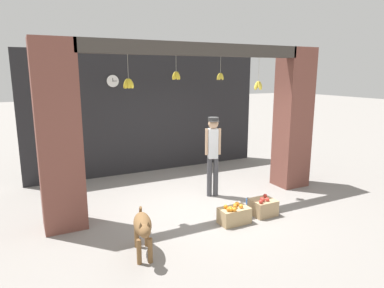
% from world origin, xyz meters
% --- Properties ---
extents(ground_plane, '(60.00, 60.00, 0.00)m').
position_xyz_m(ground_plane, '(0.00, 0.00, 0.00)').
color(ground_plane, gray).
extents(shop_back_wall, '(6.46, 0.12, 3.22)m').
position_xyz_m(shop_back_wall, '(0.00, 2.99, 1.61)').
color(shop_back_wall, '#232326').
rests_on(shop_back_wall, ground_plane).
extents(shop_pillar_left, '(0.70, 0.60, 3.22)m').
position_xyz_m(shop_pillar_left, '(-2.58, 0.30, 1.61)').
color(shop_pillar_left, brown).
rests_on(shop_pillar_left, ground_plane).
extents(shop_pillar_right, '(0.70, 0.60, 3.22)m').
position_xyz_m(shop_pillar_right, '(2.58, 0.30, 1.61)').
color(shop_pillar_right, brown).
rests_on(shop_pillar_right, ground_plane).
extents(storefront_awning, '(4.56, 0.26, 0.92)m').
position_xyz_m(storefront_awning, '(-0.01, 0.12, 3.07)').
color(storefront_awning, '#3D3833').
extents(dog, '(0.41, 0.94, 0.68)m').
position_xyz_m(dog, '(-1.67, -1.28, 0.46)').
color(dog, brown).
rests_on(dog, ground_plane).
extents(shopkeeper, '(0.33, 0.31, 1.75)m').
position_xyz_m(shopkeeper, '(0.52, 0.46, 1.05)').
color(shopkeeper, '#424247').
rests_on(shopkeeper, ground_plane).
extents(fruit_crate_oranges, '(0.55, 0.33, 0.36)m').
position_xyz_m(fruit_crate_oranges, '(0.16, -0.93, 0.16)').
color(fruit_crate_oranges, tan).
rests_on(fruit_crate_oranges, ground_plane).
extents(fruit_crate_apples, '(0.44, 0.41, 0.37)m').
position_xyz_m(fruit_crate_apples, '(0.87, -0.86, 0.16)').
color(fruit_crate_apples, tan).
rests_on(fruit_crate_apples, ground_plane).
extents(water_bottle, '(0.07, 0.07, 0.25)m').
position_xyz_m(water_bottle, '(0.76, -0.52, 0.11)').
color(water_bottle, '#2D60AD').
rests_on(water_bottle, ground_plane).
extents(wall_clock, '(0.32, 0.03, 0.32)m').
position_xyz_m(wall_clock, '(-0.98, 2.91, 2.46)').
color(wall_clock, black).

